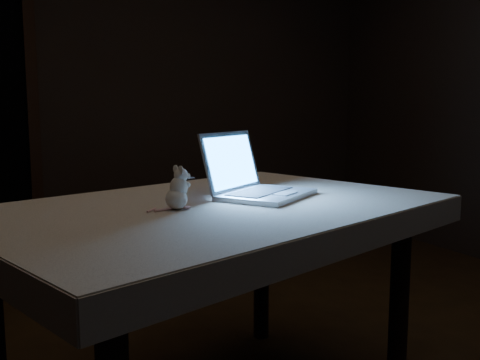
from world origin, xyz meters
name	(u,v)px	position (x,y,z in m)	size (l,w,h in m)	color
back_wall	(115,81)	(0.00, 2.50, 1.30)	(4.50, 0.04, 2.60)	black
table	(215,315)	(-0.29, -0.11, 0.38)	(1.43, 0.92, 0.77)	black
tablecloth	(219,215)	(-0.26, -0.09, 0.73)	(1.52, 1.01, 0.09)	beige
laptop	(267,164)	(-0.07, -0.08, 0.89)	(0.35, 0.30, 0.24)	#B8B8BD
plush_mouse	(176,188)	(-0.44, -0.16, 0.84)	(0.10, 0.10, 0.14)	white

